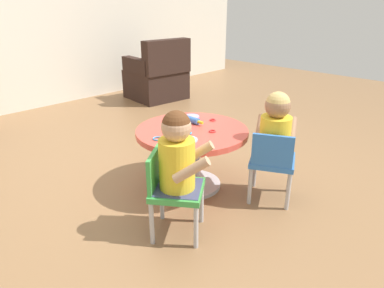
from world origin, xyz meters
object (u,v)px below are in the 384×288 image
(child_chair_left, at_px, (172,189))
(child_chair_right, at_px, (272,161))
(armchair_dark, at_px, (158,77))
(rolling_pin, at_px, (191,120))
(craft_table, at_px, (192,145))
(craft_scissors, at_px, (182,145))
(seated_child_left, at_px, (178,154))
(seated_child_right, at_px, (276,129))

(child_chair_left, relative_size, child_chair_right, 1.00)
(armchair_dark, bearing_deg, child_chair_right, -115.14)
(child_chair_right, distance_m, rolling_pin, 0.69)
(craft_table, distance_m, rolling_pin, 0.20)
(craft_table, height_order, rolling_pin, rolling_pin)
(child_chair_right, relative_size, craft_scissors, 3.97)
(child_chair_left, bearing_deg, seated_child_left, -54.21)
(child_chair_right, relative_size, armchair_dark, 0.63)
(craft_table, distance_m, craft_scissors, 0.33)
(seated_child_right, xyz_separation_m, armchair_dark, (1.23, 2.67, -0.22))
(child_chair_right, bearing_deg, armchair_dark, 64.86)
(child_chair_left, bearing_deg, craft_scissors, 32.29)
(child_chair_right, xyz_separation_m, armchair_dark, (1.26, 2.69, 0.00))
(seated_child_left, height_order, seated_child_right, same)
(seated_child_left, xyz_separation_m, seated_child_right, (0.75, -0.17, 0.00))
(craft_table, bearing_deg, child_chair_left, -147.57)
(armchair_dark, xyz_separation_m, rolling_pin, (-1.41, -2.04, 0.18))
(child_chair_left, bearing_deg, armchair_dark, 50.89)
(child_chair_left, relative_size, seated_child_right, 1.05)
(child_chair_right, height_order, seated_child_right, seated_child_right)
(craft_table, distance_m, seated_child_left, 0.62)
(seated_child_right, height_order, craft_scissors, seated_child_right)
(seated_child_left, xyz_separation_m, armchair_dark, (1.98, 2.50, -0.22))
(craft_table, height_order, seated_child_left, seated_child_left)
(rolling_pin, bearing_deg, child_chair_right, -77.38)
(seated_child_left, relative_size, armchair_dark, 0.60)
(craft_scissors, bearing_deg, seated_child_left, -139.60)
(child_chair_right, bearing_deg, craft_scissors, 143.51)
(seated_child_right, xyz_separation_m, rolling_pin, (-0.18, 0.62, -0.04))
(rolling_pin, bearing_deg, seated_child_left, -141.77)
(child_chair_right, bearing_deg, child_chair_left, 163.32)
(seated_child_left, bearing_deg, child_chair_left, 125.79)
(child_chair_left, xyz_separation_m, seated_child_right, (0.78, -0.20, 0.23))
(craft_table, xyz_separation_m, seated_child_left, (-0.48, -0.35, 0.19))
(child_chair_left, relative_size, seated_child_left, 1.05)
(rolling_pin, distance_m, craft_scissors, 0.45)
(armchair_dark, bearing_deg, seated_child_left, -128.42)
(craft_scissors, bearing_deg, craft_table, 32.56)
(child_chair_left, xyz_separation_m, child_chair_right, (0.74, -0.22, 0.00))
(seated_child_left, bearing_deg, child_chair_right, -14.80)
(seated_child_left, distance_m, rolling_pin, 0.73)
(seated_child_right, bearing_deg, child_chair_left, 165.31)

